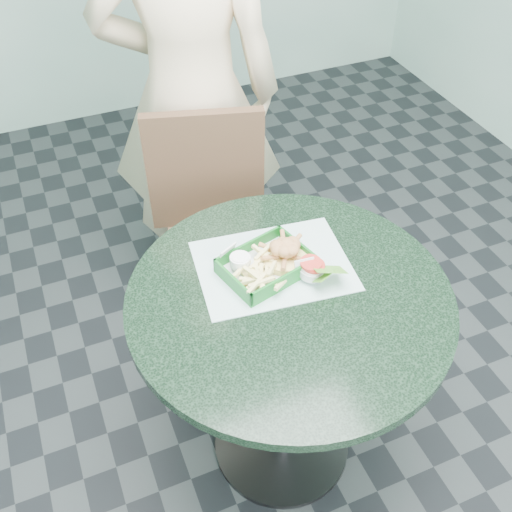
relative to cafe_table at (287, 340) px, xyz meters
name	(u,v)px	position (x,y,z in m)	size (l,w,h in m)	color
floor	(281,444)	(0.00, 0.00, -0.58)	(4.00, 5.00, 0.02)	#303335
cafe_table	(287,340)	(0.00, 0.00, 0.00)	(0.87, 0.87, 0.75)	#2F3032
dining_chair	(218,224)	(0.01, 0.61, -0.05)	(0.41, 0.41, 0.93)	#452518
diner_person	(187,52)	(0.03, 0.90, 0.47)	(0.77, 0.50, 2.10)	beige
placemat	(273,271)	(0.00, 0.12, 0.17)	(0.42, 0.31, 0.00)	#A5C9C7
food_basket	(266,273)	(-0.02, 0.10, 0.19)	(0.23, 0.17, 0.05)	#10621D
crab_sandwich	(288,260)	(0.04, 0.09, 0.22)	(0.13, 0.13, 0.08)	#E1CC70
fries_pile	(256,275)	(-0.06, 0.08, 0.21)	(0.12, 0.13, 0.05)	#F3E288
sauce_ramekin	(241,261)	(-0.08, 0.14, 0.22)	(0.06, 0.06, 0.03)	white
garnish_cup	(313,283)	(0.07, 0.00, 0.21)	(0.11, 0.10, 0.04)	silver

